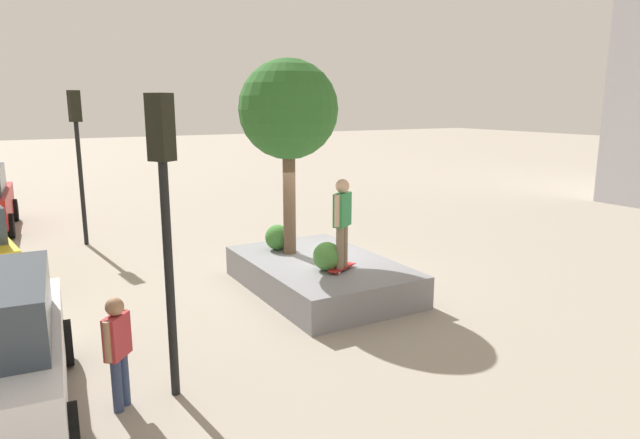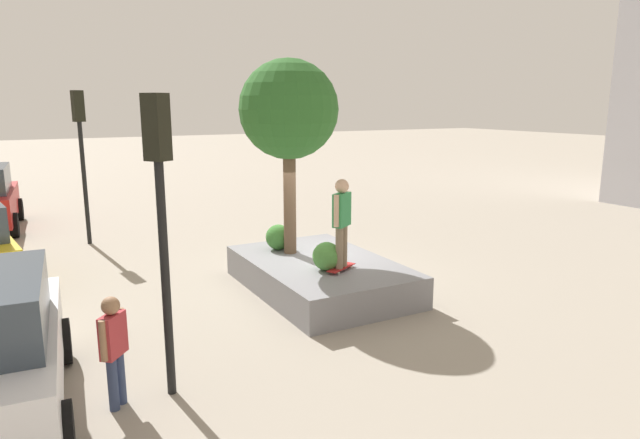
% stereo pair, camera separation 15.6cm
% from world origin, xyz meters
% --- Properties ---
extents(ground_plane, '(120.00, 120.00, 0.00)m').
position_xyz_m(ground_plane, '(0.00, 0.00, 0.00)').
color(ground_plane, '#9E9384').
extents(planter_ledge, '(4.25, 2.72, 0.66)m').
position_xyz_m(planter_ledge, '(-0.58, 0.31, 0.33)').
color(planter_ledge, gray).
rests_on(planter_ledge, ground).
extents(plaza_tree, '(2.15, 2.15, 4.26)m').
position_xyz_m(plaza_tree, '(0.29, 0.59, 3.81)').
color(plaza_tree, brown).
rests_on(plaza_tree, planter_ledge).
extents(boxwood_shrub, '(0.59, 0.59, 0.59)m').
position_xyz_m(boxwood_shrub, '(0.68, 0.71, 0.96)').
color(boxwood_shrub, '#3D7A33').
rests_on(boxwood_shrub, planter_ledge).
extents(hedge_clump, '(0.58, 0.58, 0.58)m').
position_xyz_m(hedge_clump, '(-1.26, 0.52, 0.95)').
color(hedge_clump, '#4C8C3D').
rests_on(hedge_clump, planter_ledge).
extents(skateboard, '(0.57, 0.80, 0.07)m').
position_xyz_m(skateboard, '(-1.44, 0.28, 0.72)').
color(skateboard, '#A51E1E').
rests_on(skateboard, planter_ledge).
extents(skateboarder, '(0.44, 0.52, 1.79)m').
position_xyz_m(skateboarder, '(-1.44, 0.28, 1.77)').
color(skateboarder, '#847056').
rests_on(skateboarder, skateboard).
extents(traffic_light_corner, '(0.37, 0.34, 4.33)m').
position_xyz_m(traffic_light_corner, '(6.19, 4.22, 2.96)').
color(traffic_light_corner, black).
rests_on(traffic_light_corner, ground).
extents(traffic_light_median, '(0.37, 0.37, 4.10)m').
position_xyz_m(traffic_light_median, '(-3.45, 4.21, 2.82)').
color(traffic_light_median, black).
rests_on(traffic_light_median, ground).
extents(pedestrian_crossing, '(0.43, 0.40, 1.54)m').
position_xyz_m(pedestrian_crossing, '(-3.47, 4.94, 0.89)').
color(pedestrian_crossing, navy).
rests_on(pedestrian_crossing, ground).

